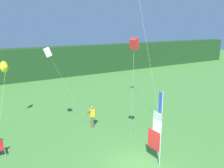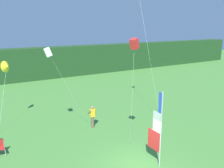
% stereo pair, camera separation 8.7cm
% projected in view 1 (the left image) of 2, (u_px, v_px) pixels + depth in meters
% --- Properties ---
extents(ground_plane, '(120.00, 120.00, 0.00)m').
position_uv_depth(ground_plane, '(141.00, 168.00, 12.98)').
color(ground_plane, '#478438').
extents(distant_treeline, '(80.00, 2.40, 4.32)m').
position_uv_depth(distant_treeline, '(26.00, 64.00, 33.10)').
color(distant_treeline, '#1E421E').
rests_on(distant_treeline, ground).
extents(banner_flag, '(0.06, 1.03, 4.14)m').
position_uv_depth(banner_flag, '(157.00, 129.00, 12.96)').
color(banner_flag, '#B7B7BC').
rests_on(banner_flag, ground).
extents(person_mid_field, '(0.55, 0.48, 1.65)m').
position_uv_depth(person_mid_field, '(92.00, 116.00, 17.92)').
color(person_mid_field, brown).
rests_on(person_mid_field, ground).
extents(kite_white_box_0, '(3.34, 1.25, 5.98)m').
position_uv_depth(kite_white_box_0, '(48.00, 53.00, 15.66)').
color(kite_white_box_0, brown).
rests_on(kite_white_box_0, ground).
extents(kite_red_box_1, '(0.87, 1.23, 6.69)m').
position_uv_depth(kite_red_box_1, '(134.00, 45.00, 13.12)').
color(kite_red_box_1, brown).
rests_on(kite_red_box_1, ground).
extents(kite_yellow_delta_3, '(1.69, 2.26, 4.84)m').
position_uv_depth(kite_yellow_delta_3, '(6.00, 67.00, 17.93)').
color(kite_yellow_delta_3, brown).
rests_on(kite_yellow_delta_3, ground).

